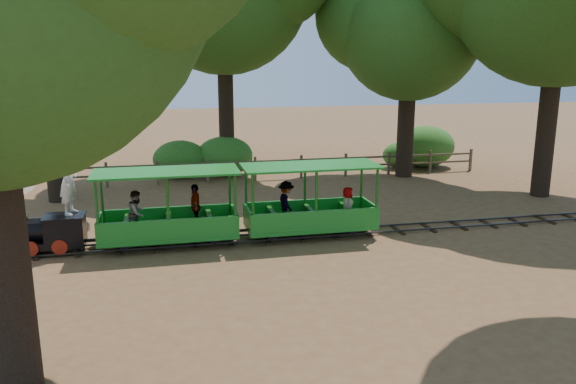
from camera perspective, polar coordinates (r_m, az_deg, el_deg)
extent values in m
plane|color=#8B603B|center=(16.44, 4.60, -4.34)|extent=(90.00, 90.00, 0.00)
cube|color=#3F3D3A|center=(16.14, 4.91, -4.40)|extent=(22.00, 0.05, 0.05)
cube|color=#3F3D3A|center=(16.69, 4.30, -3.79)|extent=(22.00, 0.05, 0.05)
cube|color=#382314|center=(16.43, 4.60, -4.26)|extent=(0.12, 1.00, 0.05)
cube|color=#382314|center=(15.77, -13.14, -5.34)|extent=(0.12, 1.00, 0.05)
cube|color=#382314|center=(18.48, 19.62, -3.02)|extent=(0.12, 1.00, 0.05)
cube|color=black|center=(16.04, -24.05, -4.84)|extent=(2.37, 0.75, 0.19)
cylinder|color=black|center=(16.01, -25.50, -3.53)|extent=(1.51, 0.60, 0.60)
sphere|color=#B07D2A|center=(15.91, -25.43, -2.41)|extent=(0.28, 0.28, 0.28)
cylinder|color=#B07D2A|center=(15.97, -26.38, -2.37)|extent=(0.11, 0.11, 0.11)
cube|color=black|center=(15.79, -21.70, -3.40)|extent=(0.97, 0.75, 0.59)
cube|color=black|center=(15.71, -21.80, -2.29)|extent=(1.02, 0.82, 0.04)
cylinder|color=maroon|center=(15.87, -27.18, -5.35)|extent=(0.39, 0.06, 0.39)
cylinder|color=maroon|center=(16.59, -26.53, -4.52)|extent=(0.39, 0.06, 0.39)
cylinder|color=maroon|center=(15.70, -24.71, -5.29)|extent=(0.39, 0.06, 0.39)
cylinder|color=maroon|center=(16.42, -24.16, -4.44)|extent=(0.39, 0.06, 0.39)
cylinder|color=maroon|center=(15.56, -22.18, -5.21)|extent=(0.39, 0.06, 0.39)
cylinder|color=maroon|center=(16.29, -21.75, -4.36)|extent=(0.39, 0.06, 0.39)
sphere|color=white|center=(15.78, -26.16, 1.90)|extent=(1.29, 1.29, 1.29)
sphere|color=white|center=(15.61, -23.56, 3.25)|extent=(1.08, 1.08, 1.08)
imported|color=white|center=(15.60, -21.42, 1.14)|extent=(0.57, 0.74, 1.81)
cube|color=#1C8425|center=(15.67, -11.96, -4.19)|extent=(3.67, 1.40, 0.11)
cube|color=#195F15|center=(15.71, -11.94, -4.65)|extent=(3.31, 0.54, 0.15)
cube|color=#1C8425|center=(14.94, -11.99, -3.75)|extent=(3.67, 0.06, 0.54)
cube|color=#1C8425|center=(16.21, -12.05, -2.41)|extent=(3.67, 0.06, 0.54)
cube|color=#1C8425|center=(15.25, -12.27, 2.02)|extent=(3.84, 1.57, 0.05)
cylinder|color=#195F15|center=(14.92, -18.82, -2.05)|extent=(0.08, 0.08, 1.73)
cylinder|color=#195F15|center=(16.15, -18.36, -0.88)|extent=(0.08, 0.08, 1.73)
cylinder|color=#195F15|center=(14.92, -5.36, -1.39)|extent=(0.08, 0.08, 1.73)
cylinder|color=#195F15|center=(16.15, -5.93, -0.27)|extent=(0.08, 0.08, 1.73)
cube|color=#195F15|center=(15.63, -16.06, -3.44)|extent=(0.13, 1.19, 0.43)
cube|color=#195F15|center=(15.59, -12.01, -3.25)|extent=(0.13, 1.19, 0.43)
cube|color=#195F15|center=(15.63, -7.97, -3.04)|extent=(0.13, 1.19, 0.43)
cylinder|color=black|center=(15.39, -16.32, -5.11)|extent=(0.30, 0.06, 0.30)
cylinder|color=black|center=(16.09, -16.17, -4.30)|extent=(0.30, 0.06, 0.30)
cylinder|color=black|center=(15.39, -7.54, -4.68)|extent=(0.30, 0.06, 0.30)
cylinder|color=black|center=(16.09, -7.77, -3.88)|extent=(0.30, 0.06, 0.30)
imported|color=gray|center=(15.37, -15.08, -2.10)|extent=(0.67, 0.74, 1.23)
imported|color=gray|center=(15.77, -9.39, -1.40)|extent=(0.32, 0.74, 1.25)
cube|color=#1C8425|center=(16.16, 2.26, -3.37)|extent=(3.67, 1.40, 0.11)
cube|color=#195F15|center=(16.20, 2.25, -3.81)|extent=(3.31, 0.54, 0.15)
cube|color=#1C8425|center=(15.46, 2.89, -2.90)|extent=(3.67, 0.06, 0.54)
cube|color=#1C8425|center=(16.68, 1.70, -1.67)|extent=(3.67, 0.06, 0.54)
cube|color=#1C8425|center=(15.75, 2.31, 2.67)|extent=(3.84, 1.57, 0.05)
cylinder|color=#195F15|center=(14.98, -3.59, -1.29)|extent=(0.08, 0.08, 1.73)
cylinder|color=#195F15|center=(16.20, -4.29, -0.18)|extent=(0.08, 0.08, 1.73)
cylinder|color=#195F15|center=(15.88, 9.00, -0.59)|extent=(0.08, 0.08, 1.73)
cylinder|color=#195F15|center=(17.04, 7.45, 0.41)|extent=(0.08, 0.08, 1.73)
cube|color=#195F15|center=(15.85, -1.60, -2.68)|extent=(0.13, 1.19, 0.43)
cube|color=#195F15|center=(16.08, 2.27, -2.45)|extent=(0.13, 1.19, 0.43)
cube|color=#195F15|center=(16.39, 6.00, -2.21)|extent=(0.13, 1.19, 0.43)
cylinder|color=black|center=(15.59, -1.60, -4.32)|extent=(0.30, 0.06, 0.30)
cylinder|color=black|center=(16.28, -2.09, -3.56)|extent=(0.30, 0.06, 0.30)
cylinder|color=black|center=(16.18, 6.63, -3.75)|extent=(0.30, 0.06, 0.30)
cylinder|color=black|center=(16.84, 5.82, -3.04)|extent=(0.30, 0.06, 0.30)
imported|color=gray|center=(15.90, -0.18, -1.10)|extent=(0.54, 0.85, 1.25)
imported|color=gray|center=(15.97, 6.06, -1.41)|extent=(0.43, 0.58, 1.09)
cylinder|color=#2D2116|center=(21.51, -22.72, 4.70)|extent=(0.70, 0.70, 4.28)
cylinder|color=#2D2116|center=(21.33, -23.54, 13.66)|extent=(0.52, 0.53, 2.45)
cylinder|color=#2D2116|center=(24.77, -6.26, 6.73)|extent=(0.66, 0.66, 4.35)
cylinder|color=#2D2116|center=(24.62, -6.47, 14.66)|extent=(0.50, 0.50, 2.49)
cylinder|color=#2D2116|center=(24.87, 11.82, 5.45)|extent=(0.72, 0.72, 3.40)
cylinder|color=#2D2116|center=(24.66, 12.12, 11.60)|extent=(0.54, 0.54, 1.94)
sphere|color=#2C541A|center=(24.69, 12.33, 15.93)|extent=(5.96, 5.96, 5.96)
sphere|color=#2C541A|center=(24.60, 16.64, 17.45)|extent=(4.47, 4.47, 4.47)
sphere|color=#2C541A|center=(25.18, 8.46, 17.39)|extent=(4.77, 4.77, 4.77)
cylinder|color=#2D2116|center=(22.74, 24.67, 4.91)|extent=(0.68, 0.68, 4.26)
cylinder|color=#2D2116|center=(22.57, 25.51, 13.34)|extent=(0.51, 0.51, 2.44)
cylinder|color=#2D2116|center=(9.36, -26.42, -8.30)|extent=(0.64, 0.64, 3.48)
cube|color=brown|center=(23.80, -22.74, 1.42)|extent=(0.10, 0.10, 1.00)
cube|color=brown|center=(23.52, -17.95, 1.68)|extent=(0.10, 0.10, 1.00)
cube|color=brown|center=(23.40, -13.07, 1.93)|extent=(0.10, 0.10, 1.00)
cube|color=brown|center=(23.46, -8.19, 2.17)|extent=(0.10, 0.10, 1.00)
cube|color=brown|center=(23.68, -3.36, 2.38)|extent=(0.10, 0.10, 1.00)
cube|color=brown|center=(24.07, 1.35, 2.58)|extent=(0.10, 0.10, 1.00)
cube|color=brown|center=(24.62, 5.89, 2.75)|extent=(0.10, 0.10, 1.00)
cube|color=brown|center=(25.31, 10.20, 2.90)|extent=(0.10, 0.10, 1.00)
cube|color=brown|center=(26.14, 14.26, 3.03)|extent=(0.10, 0.10, 1.00)
cube|color=brown|center=(27.09, 18.05, 3.13)|extent=(0.10, 0.10, 1.00)
cube|color=brown|center=(23.80, -0.98, 3.20)|extent=(18.00, 0.06, 0.08)
cube|color=brown|center=(23.87, -0.98, 2.37)|extent=(18.00, 0.06, 0.08)
ellipsoid|color=#2D6B1E|center=(24.63, -10.90, 3.31)|extent=(2.32, 1.79, 1.61)
ellipsoid|color=#2D6B1E|center=(24.74, -6.46, 3.64)|extent=(2.49, 1.92, 1.72)
ellipsoid|color=#2D6B1E|center=(26.92, 11.41, 3.71)|extent=(1.77, 1.36, 1.23)
ellipsoid|color=#2D6B1E|center=(27.37, 13.78, 4.52)|extent=(2.84, 2.18, 1.96)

